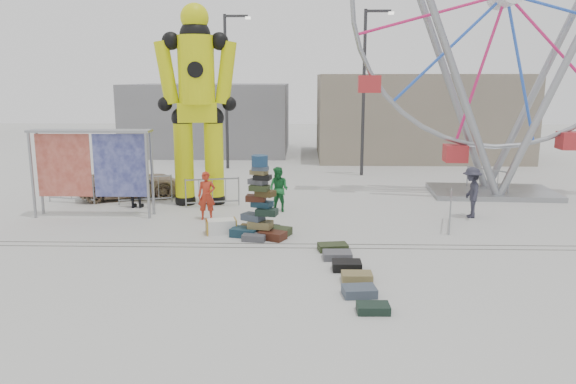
{
  "coord_description": "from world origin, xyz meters",
  "views": [
    {
      "loc": [
        0.06,
        -14.85,
        4.79
      ],
      "look_at": [
        -0.39,
        1.73,
        1.41
      ],
      "focal_mm": 35.0,
      "sensor_mm": 36.0,
      "label": 1
    }
  ],
  "objects_px": {
    "ferris_wheel": "(505,21)",
    "barricade_wheel_front": "(450,211)",
    "barricade_dummy_c": "(212,192)",
    "pedestrian_black": "(136,183)",
    "barricade_wheel_back": "(487,181)",
    "pedestrian_green": "(279,189)",
    "pedestrian_grey": "(471,192)",
    "pedestrian_red": "(207,196)",
    "barricade_dummy_a": "(71,189)",
    "steamer_trunk": "(221,226)",
    "crash_test_dummy": "(197,98)",
    "lamp_post_right": "(366,84)",
    "barricade_dummy_b": "(145,190)",
    "banner_scaffold": "(91,152)",
    "lamp_post_left": "(228,84)",
    "parked_suv": "(132,183)",
    "suitcase_tower": "(261,214)"
  },
  "relations": [
    {
      "from": "barricade_dummy_b",
      "to": "parked_suv",
      "type": "relative_size",
      "value": 0.48
    },
    {
      "from": "pedestrian_red",
      "to": "barricade_dummy_a",
      "type": "bearing_deg",
      "value": 152.01
    },
    {
      "from": "barricade_dummy_c",
      "to": "pedestrian_black",
      "type": "xyz_separation_m",
      "value": [
        -2.81,
        -0.26,
        0.41
      ]
    },
    {
      "from": "lamp_post_left",
      "to": "pedestrian_green",
      "type": "height_order",
      "value": "lamp_post_left"
    },
    {
      "from": "barricade_dummy_b",
      "to": "pedestrian_black",
      "type": "xyz_separation_m",
      "value": [
        -0.13,
        -0.7,
        0.41
      ]
    },
    {
      "from": "crash_test_dummy",
      "to": "barricade_dummy_b",
      "type": "bearing_deg",
      "value": 172.82
    },
    {
      "from": "ferris_wheel",
      "to": "barricade_dummy_b",
      "type": "distance_m",
      "value": 15.57
    },
    {
      "from": "barricade_wheel_back",
      "to": "pedestrian_red",
      "type": "distance_m",
      "value": 11.92
    },
    {
      "from": "barricade_dummy_b",
      "to": "barricade_wheel_back",
      "type": "xyz_separation_m",
      "value": [
        13.81,
        2.17,
        0.0
      ]
    },
    {
      "from": "suitcase_tower",
      "to": "pedestrian_grey",
      "type": "relative_size",
      "value": 1.42
    },
    {
      "from": "pedestrian_green",
      "to": "pedestrian_grey",
      "type": "height_order",
      "value": "pedestrian_grey"
    },
    {
      "from": "ferris_wheel",
      "to": "barricade_wheel_front",
      "type": "xyz_separation_m",
      "value": [
        -3.11,
        -5.31,
        -6.43
      ]
    },
    {
      "from": "barricade_dummy_b",
      "to": "barricade_wheel_back",
      "type": "height_order",
      "value": "same"
    },
    {
      "from": "crash_test_dummy",
      "to": "pedestrian_green",
      "type": "relative_size",
      "value": 4.71
    },
    {
      "from": "barricade_wheel_back",
      "to": "pedestrian_green",
      "type": "xyz_separation_m",
      "value": [
        -8.59,
        -3.33,
        0.27
      ]
    },
    {
      "from": "lamp_post_right",
      "to": "lamp_post_left",
      "type": "xyz_separation_m",
      "value": [
        -7.0,
        2.0,
        0.0
      ]
    },
    {
      "from": "pedestrian_green",
      "to": "banner_scaffold",
      "type": "bearing_deg",
      "value": -141.53
    },
    {
      "from": "lamp_post_left",
      "to": "pedestrian_black",
      "type": "bearing_deg",
      "value": -103.46
    },
    {
      "from": "ferris_wheel",
      "to": "barricade_wheel_front",
      "type": "height_order",
      "value": "ferris_wheel"
    },
    {
      "from": "pedestrian_red",
      "to": "pedestrian_black",
      "type": "relative_size",
      "value": 0.87
    },
    {
      "from": "pedestrian_black",
      "to": "steamer_trunk",
      "type": "bearing_deg",
      "value": 141.37
    },
    {
      "from": "ferris_wheel",
      "to": "barricade_dummy_b",
      "type": "bearing_deg",
      "value": -168.31
    },
    {
      "from": "ferris_wheel",
      "to": "barricade_wheel_front",
      "type": "distance_m",
      "value": 8.9
    },
    {
      "from": "ferris_wheel",
      "to": "pedestrian_black",
      "type": "relative_size",
      "value": 7.39
    },
    {
      "from": "crash_test_dummy",
      "to": "barricade_dummy_a",
      "type": "relative_size",
      "value": 3.85
    },
    {
      "from": "barricade_dummy_b",
      "to": "pedestrian_grey",
      "type": "height_order",
      "value": "pedestrian_grey"
    },
    {
      "from": "lamp_post_left",
      "to": "pedestrian_black",
      "type": "distance_m",
      "value": 10.32
    },
    {
      "from": "barricade_dummy_b",
      "to": "barricade_wheel_front",
      "type": "bearing_deg",
      "value": -33.54
    },
    {
      "from": "barricade_dummy_a",
      "to": "barricade_wheel_front",
      "type": "bearing_deg",
      "value": 0.26
    },
    {
      "from": "barricade_wheel_front",
      "to": "pedestrian_grey",
      "type": "distance_m",
      "value": 1.72
    },
    {
      "from": "barricade_dummy_b",
      "to": "pedestrian_black",
      "type": "relative_size",
      "value": 1.04
    },
    {
      "from": "pedestrian_grey",
      "to": "pedestrian_red",
      "type": "bearing_deg",
      "value": -80.59
    },
    {
      "from": "steamer_trunk",
      "to": "pedestrian_grey",
      "type": "height_order",
      "value": "pedestrian_grey"
    },
    {
      "from": "lamp_post_left",
      "to": "pedestrian_green",
      "type": "distance_m",
      "value": 10.99
    },
    {
      "from": "steamer_trunk",
      "to": "pedestrian_green",
      "type": "distance_m",
      "value": 3.48
    },
    {
      "from": "barricade_wheel_front",
      "to": "barricade_wheel_back",
      "type": "bearing_deg",
      "value": -13.26
    },
    {
      "from": "barricade_dummy_a",
      "to": "steamer_trunk",
      "type": "bearing_deg",
      "value": -19.51
    },
    {
      "from": "banner_scaffold",
      "to": "crash_test_dummy",
      "type": "bearing_deg",
      "value": 31.2
    },
    {
      "from": "banner_scaffold",
      "to": "ferris_wheel",
      "type": "bearing_deg",
      "value": 15.09
    },
    {
      "from": "crash_test_dummy",
      "to": "lamp_post_right",
      "type": "bearing_deg",
      "value": 36.2
    },
    {
      "from": "steamer_trunk",
      "to": "barricade_dummy_b",
      "type": "bearing_deg",
      "value": 115.66
    },
    {
      "from": "barricade_dummy_a",
      "to": "pedestrian_black",
      "type": "xyz_separation_m",
      "value": [
        2.8,
        -0.71,
        0.41
      ]
    },
    {
      "from": "steamer_trunk",
      "to": "pedestrian_grey",
      "type": "relative_size",
      "value": 0.52
    },
    {
      "from": "banner_scaffold",
      "to": "pedestrian_red",
      "type": "xyz_separation_m",
      "value": [
        4.03,
        -0.37,
        -1.46
      ]
    },
    {
      "from": "barricade_dummy_a",
      "to": "barricade_wheel_front",
      "type": "height_order",
      "value": "same"
    },
    {
      "from": "pedestrian_grey",
      "to": "banner_scaffold",
      "type": "bearing_deg",
      "value": -83.22
    },
    {
      "from": "lamp_post_right",
      "to": "pedestrian_green",
      "type": "relative_size",
      "value": 4.89
    },
    {
      "from": "lamp_post_left",
      "to": "pedestrian_grey",
      "type": "relative_size",
      "value": 4.5
    },
    {
      "from": "barricade_dummy_b",
      "to": "barricade_dummy_a",
      "type": "bearing_deg",
      "value": 162.38
    },
    {
      "from": "steamer_trunk",
      "to": "pedestrian_black",
      "type": "bearing_deg",
      "value": 121.9
    }
  ]
}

